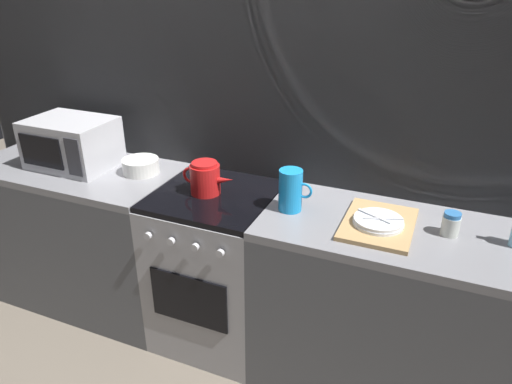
{
  "coord_description": "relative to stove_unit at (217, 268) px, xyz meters",
  "views": [
    {
      "loc": [
        1.04,
        -1.91,
        1.95
      ],
      "look_at": [
        0.23,
        0.0,
        0.95
      ],
      "focal_mm": 33.54,
      "sensor_mm": 36.0,
      "label": 1
    }
  ],
  "objects": [
    {
      "name": "mixing_bowl",
      "position": [
        -0.49,
        0.08,
        0.49
      ],
      "size": [
        0.2,
        0.2,
        0.08
      ],
      "primitive_type": "cylinder",
      "color": "silver",
      "rests_on": "counter_left"
    },
    {
      "name": "counter_right",
      "position": [
        0.9,
        0.0,
        0.0
      ],
      "size": [
        1.2,
        0.6,
        0.9
      ],
      "color": "#515459",
      "rests_on": "ground_plane"
    },
    {
      "name": "dish_pile",
      "position": [
        0.82,
        -0.02,
        0.47
      ],
      "size": [
        0.3,
        0.4,
        0.06
      ],
      "color": "tan",
      "rests_on": "counter_right"
    },
    {
      "name": "stove_unit",
      "position": [
        0.0,
        0.0,
        0.0
      ],
      "size": [
        0.6,
        0.63,
        0.9
      ],
      "color": "#9E9EA3",
      "rests_on": "ground_plane"
    },
    {
      "name": "back_wall",
      "position": [
        0.0,
        0.32,
        0.75
      ],
      "size": [
        3.6,
        0.05,
        2.4
      ],
      "color": "gray",
      "rests_on": "ground_plane"
    },
    {
      "name": "ground_plane",
      "position": [
        0.0,
        0.0,
        -0.45
      ],
      "size": [
        8.0,
        8.0,
        0.0
      ],
      "primitive_type": "plane",
      "color": "#6B6054"
    },
    {
      "name": "spice_jar",
      "position": [
        1.11,
        0.03,
        0.5
      ],
      "size": [
        0.08,
        0.08,
        0.1
      ],
      "color": "silver",
      "rests_on": "counter_right"
    },
    {
      "name": "kettle",
      "position": [
        -0.04,
        -0.01,
        0.53
      ],
      "size": [
        0.28,
        0.15,
        0.17
      ],
      "color": "red",
      "rests_on": "stove_unit"
    },
    {
      "name": "microwave",
      "position": [
        -0.9,
        0.02,
        0.59
      ],
      "size": [
        0.46,
        0.35,
        0.27
      ],
      "color": "#B2B2B7",
      "rests_on": "counter_left"
    },
    {
      "name": "pitcher",
      "position": [
        0.41,
        -0.01,
        0.55
      ],
      "size": [
        0.16,
        0.11,
        0.2
      ],
      "color": "#198CD8",
      "rests_on": "counter_right"
    },
    {
      "name": "counter_left",
      "position": [
        -0.9,
        0.0,
        0.0
      ],
      "size": [
        1.2,
        0.6,
        0.9
      ],
      "color": "#515459",
      "rests_on": "ground_plane"
    }
  ]
}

